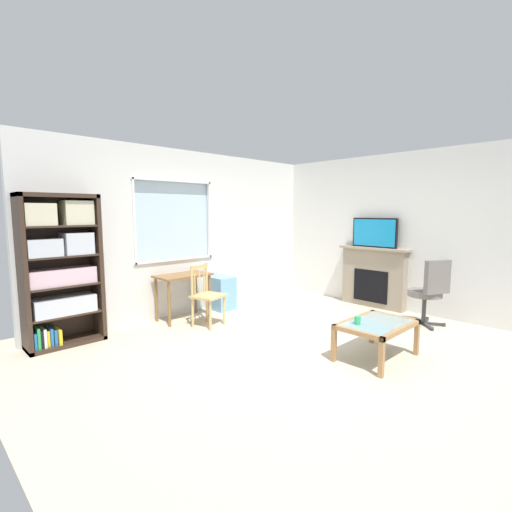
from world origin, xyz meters
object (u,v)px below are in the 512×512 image
object	(u,v)px
fireplace	(373,277)
coffee_table	(377,328)
plastic_drawer_unit	(222,293)
wooden_chair	(206,295)
office_chair	(429,289)
sippy_cup	(357,320)
bookshelf	(60,266)
tv	(374,233)
desk_under_window	(183,282)

from	to	relation	value
fireplace	coffee_table	size ratio (longest dim) A/B	1.37
fireplace	plastic_drawer_unit	bearing A→B (deg)	140.23
wooden_chair	plastic_drawer_unit	world-z (taller)	wooden_chair
wooden_chair	office_chair	distance (m)	3.26
office_chair	plastic_drawer_unit	bearing A→B (deg)	118.69
plastic_drawer_unit	coffee_table	xyz separation A→B (m)	(-0.07, -2.92, 0.08)
wooden_chair	sippy_cup	xyz separation A→B (m)	(0.44, -2.23, 0.01)
bookshelf	tv	distance (m)	4.89
desk_under_window	fireplace	size ratio (longest dim) A/B	0.66
plastic_drawer_unit	tv	world-z (taller)	tv
plastic_drawer_unit	coffee_table	distance (m)	2.92
plastic_drawer_unit	sippy_cup	world-z (taller)	plastic_drawer_unit
desk_under_window	sippy_cup	world-z (taller)	desk_under_window
wooden_chair	coffee_table	bearing A→B (deg)	-74.17
sippy_cup	fireplace	bearing A→B (deg)	24.63
wooden_chair	fireplace	size ratio (longest dim) A/B	0.72
plastic_drawer_unit	fireplace	xyz separation A→B (m)	(2.06, -1.72, 0.25)
plastic_drawer_unit	desk_under_window	bearing A→B (deg)	-176.44
office_chair	sippy_cup	distance (m)	1.87
plastic_drawer_unit	sippy_cup	xyz separation A→B (m)	(-0.30, -2.80, 0.18)
bookshelf	sippy_cup	size ratio (longest dim) A/B	21.08
bookshelf	wooden_chair	bearing A→B (deg)	-19.42
fireplace	office_chair	world-z (taller)	fireplace
coffee_table	plastic_drawer_unit	bearing A→B (deg)	88.55
bookshelf	desk_under_window	distance (m)	1.76
fireplace	tv	distance (m)	0.78
desk_under_window	coffee_table	distance (m)	2.97
wooden_chair	tv	size ratio (longest dim) A/B	1.10
fireplace	office_chair	bearing A→B (deg)	-113.15
bookshelf	coffee_table	size ratio (longest dim) A/B	2.08
wooden_chair	coffee_table	xyz separation A→B (m)	(0.67, -2.35, -0.10)
bookshelf	coffee_table	world-z (taller)	bookshelf
bookshelf	plastic_drawer_unit	distance (m)	2.61
wooden_chair	tv	xyz separation A→B (m)	(2.78, -1.15, 0.85)
plastic_drawer_unit	office_chair	size ratio (longest dim) A/B	0.57
wooden_chair	plastic_drawer_unit	bearing A→B (deg)	37.37
desk_under_window	office_chair	bearing A→B (deg)	-49.91
coffee_table	sippy_cup	distance (m)	0.28
tv	sippy_cup	size ratio (longest dim) A/B	9.11
wooden_chair	tv	bearing A→B (deg)	-22.46
bookshelf	plastic_drawer_unit	size ratio (longest dim) A/B	3.33
bookshelf	tv	size ratio (longest dim) A/B	2.31
wooden_chair	coffee_table	world-z (taller)	wooden_chair
sippy_cup	coffee_table	bearing A→B (deg)	-28.05
desk_under_window	tv	size ratio (longest dim) A/B	1.01
fireplace	office_chair	xyz separation A→B (m)	(-0.49, -1.15, 0.02)
plastic_drawer_unit	office_chair	distance (m)	3.28
desk_under_window	fireplace	world-z (taller)	fireplace
desk_under_window	wooden_chair	bearing A→B (deg)	-83.09
fireplace	sippy_cup	world-z (taller)	fireplace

